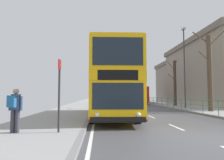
# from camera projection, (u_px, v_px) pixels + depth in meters

# --- Properties ---
(ground) EXTENTS (15.80, 140.00, 0.20)m
(ground) POSITION_uv_depth(u_px,v_px,m) (182.00, 137.00, 7.53)
(ground) COLOR #48484E
(double_decker_bus_main) EXTENTS (2.97, 10.80, 4.40)m
(double_decker_bus_main) POSITION_uv_depth(u_px,v_px,m) (113.00, 84.00, 14.70)
(double_decker_bus_main) COLOR #F4B20F
(double_decker_bus_main) RESTS_ON ground
(background_bus_far_lane) EXTENTS (2.82, 10.13, 2.91)m
(background_bus_far_lane) POSITION_uv_depth(u_px,v_px,m) (136.00, 95.00, 38.98)
(background_bus_far_lane) COLOR red
(background_bus_far_lane) RESTS_ON ground
(pedestrian_railing_far_kerb) EXTENTS (0.05, 32.93, 1.04)m
(pedestrian_railing_far_kerb) POSITION_uv_depth(u_px,v_px,m) (170.00, 101.00, 24.28)
(pedestrian_railing_far_kerb) COLOR #236B4C
(pedestrian_railing_far_kerb) RESTS_ON ground
(pedestrian_with_backpack) EXTENTS (0.55, 0.57, 1.64)m
(pedestrian_with_backpack) POSITION_uv_depth(u_px,v_px,m) (15.00, 107.00, 7.89)
(pedestrian_with_backpack) COLOR #383842
(pedestrian_with_backpack) RESTS_ON ground
(bus_stop_sign_near) EXTENTS (0.08, 0.44, 2.75)m
(bus_stop_sign_near) POSITION_uv_depth(u_px,v_px,m) (59.00, 87.00, 8.05)
(bus_stop_sign_near) COLOR #2D2D33
(bus_stop_sign_near) RESTS_ON ground
(street_lamp_far_side) EXTENTS (0.28, 0.60, 8.76)m
(street_lamp_far_side) POSITION_uv_depth(u_px,v_px,m) (184.00, 62.00, 23.09)
(street_lamp_far_side) COLOR #38383D
(street_lamp_far_side) RESTS_ON ground
(bare_tree_far_00) EXTENTS (2.11, 1.81, 6.35)m
(bare_tree_far_00) POSITION_uv_depth(u_px,v_px,m) (175.00, 82.00, 28.71)
(bare_tree_far_00) COLOR #423328
(bare_tree_far_00) RESTS_ON ground
(bare_tree_far_01) EXTENTS (2.74, 2.22, 7.38)m
(bare_tree_far_01) POSITION_uv_depth(u_px,v_px,m) (210.00, 71.00, 18.60)
(bare_tree_far_01) COLOR #4C3D2D
(bare_tree_far_01) RESTS_ON ground
(background_building_00) EXTENTS (12.02, 12.82, 8.13)m
(background_building_00) POSITION_uv_depth(u_px,v_px,m) (192.00, 82.00, 42.62)
(background_building_00) COLOR gray
(background_building_00) RESTS_ON ground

